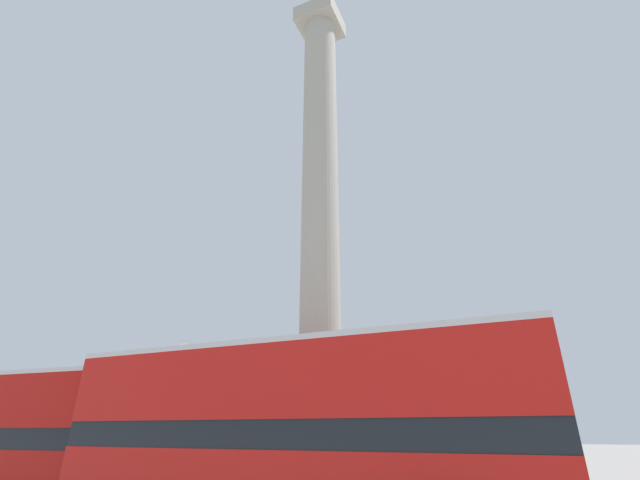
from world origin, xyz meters
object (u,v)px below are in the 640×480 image
(monument_column, at_px, (320,273))
(bus_b, at_px, (291,438))
(bus_c, at_px, (31,439))
(street_lamp, at_px, (175,426))

(monument_column, bearing_deg, bus_b, -72.94)
(bus_b, relative_size, bus_c, 0.95)
(bus_c, height_order, street_lamp, street_lamp)
(bus_c, bearing_deg, street_lamp, 11.63)
(bus_b, xyz_separation_m, street_lamp, (-4.79, 1.72, 0.28))
(monument_column, bearing_deg, street_lamp, -134.95)
(monument_column, xyz_separation_m, bus_c, (-7.67, -4.58, -5.77))
(bus_b, height_order, street_lamp, street_lamp)
(bus_c, bearing_deg, bus_b, -7.53)
(bus_b, xyz_separation_m, bus_c, (-9.20, 0.41, -0.09))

